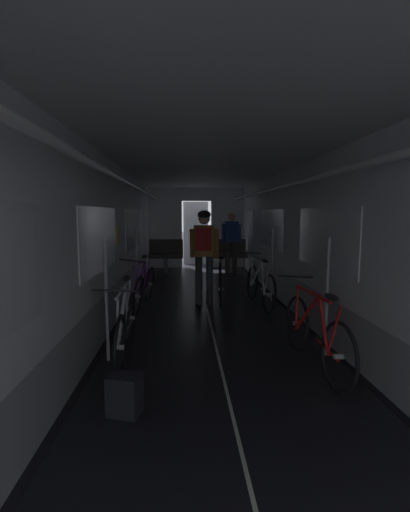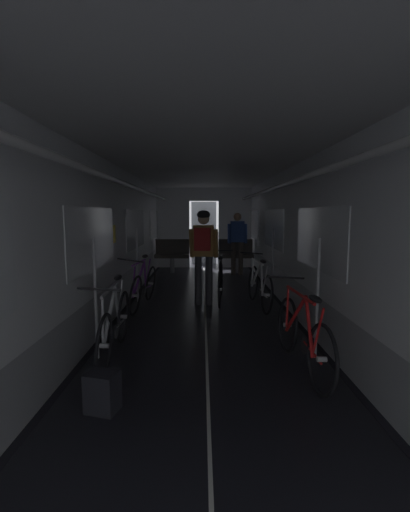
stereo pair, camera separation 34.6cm
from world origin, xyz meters
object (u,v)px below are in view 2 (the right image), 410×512
bench_seat_far_left (172,253)px  backpack_on_floor (102,392)px  person_standing_near_bench (237,239)px  bicycle_black_in_aisle (221,281)px  bicycle_red (302,336)px  bicycle_white (259,286)px  bench_seat_far_right (236,253)px  bicycle_silver (115,325)px  person_cyclist_aisle (203,247)px  bicycle_purple (143,286)px

bench_seat_far_left → backpack_on_floor: (0.00, -7.09, -0.40)m
person_standing_near_bench → backpack_on_floor: person_standing_near_bench is taller
bicycle_black_in_aisle → backpack_on_floor: bicycle_black_in_aisle is taller
bicycle_red → backpack_on_floor: bearing=-157.9°
bicycle_red → backpack_on_floor: bicycle_red is taller
bench_seat_far_left → person_standing_near_bench: bearing=-11.8°
bicycle_white → bicycle_black_in_aisle: bicycle_white is taller
bicycle_black_in_aisle → person_standing_near_bench: bearing=78.3°
bench_seat_far_left → bicycle_white: bench_seat_far_left is taller
bench_seat_far_right → bicycle_silver: 6.26m
bench_seat_far_right → bicycle_black_in_aisle: bearing=-100.3°
bench_seat_far_left → bench_seat_far_right: (1.80, 0.00, 0.00)m
bench_seat_far_left → bicycle_silver: (-0.17, -5.94, -0.18)m
bench_seat_far_left → bicycle_white: (1.88, -3.72, -0.18)m
bicycle_silver → bicycle_red: same height
bicycle_silver → bicycle_white: 3.01m
bicycle_red → person_cyclist_aisle: bearing=110.8°
bench_seat_far_left → backpack_on_floor: size_ratio=2.89×
bicycle_purple → person_cyclist_aisle: (1.08, 0.16, 0.69)m
bicycle_red → person_standing_near_bench: (-0.11, 5.93, 0.59)m
bicycle_silver → bicycle_purple: (-0.03, 2.22, -0.00)m
bicycle_white → bicycle_silver: bearing=-132.7°
bench_seat_far_right → bicycle_black_in_aisle: 3.35m
bicycle_white → bicycle_red: 2.58m
person_standing_near_bench → backpack_on_floor: 6.99m
bench_seat_far_left → bench_seat_far_right: 1.80m
bench_seat_far_left → bicycle_black_in_aisle: 3.51m
bench_seat_far_left → bicycle_red: bearing=-73.1°
bench_seat_far_left → bicycle_red: (1.92, -6.31, -0.18)m
bench_seat_far_left → backpack_on_floor: bench_seat_far_left is taller
bicycle_silver → bench_seat_far_right: bearing=71.7°
bicycle_silver → backpack_on_floor: bicycle_silver is taller
bicycle_black_in_aisle → bench_seat_far_left: bearing=110.0°
bicycle_silver → bicycle_red: (2.09, -0.37, -0.00)m
person_cyclist_aisle → bench_seat_far_left: bearing=103.8°
bicycle_purple → bicycle_white: 2.08m
bicycle_white → bicycle_black_in_aisle: bearing=147.7°
bicycle_black_in_aisle → person_cyclist_aisle: bearing=-141.0°
bicycle_red → person_cyclist_aisle: (-1.04, 2.75, 0.69)m
bicycle_purple → bicycle_red: 3.35m
person_standing_near_bench → person_cyclist_aisle: bearing=-106.3°
bicycle_red → backpack_on_floor: (-1.91, -0.78, -0.21)m
backpack_on_floor → bicycle_black_in_aisle: bearing=72.5°
bicycle_red → person_standing_near_bench: bearing=91.1°
bicycle_silver → bicycle_red: size_ratio=1.00×
person_standing_near_bench → backpack_on_floor: size_ratio=4.96×
bicycle_silver → person_standing_near_bench: (1.97, 5.56, 0.59)m
bench_seat_far_left → bicycle_silver: 5.94m
backpack_on_floor → bench_seat_far_left: bearing=90.0°
bicycle_silver → bicycle_white: bearing=47.3°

